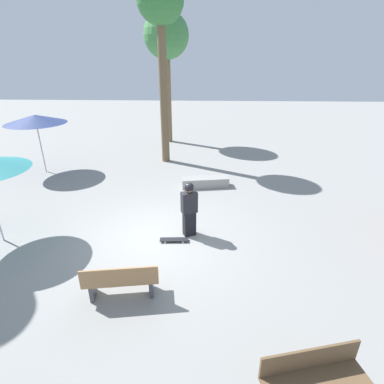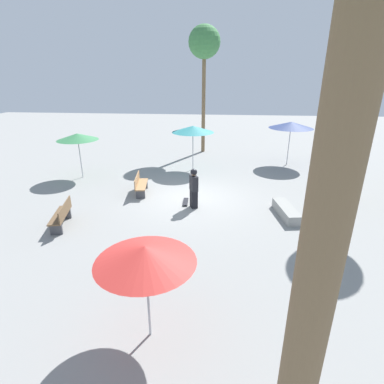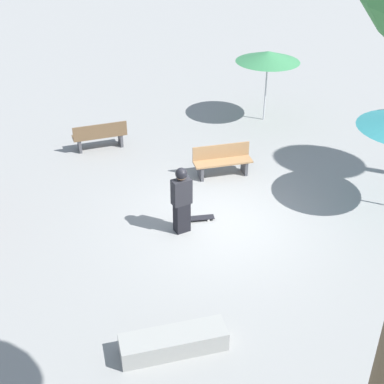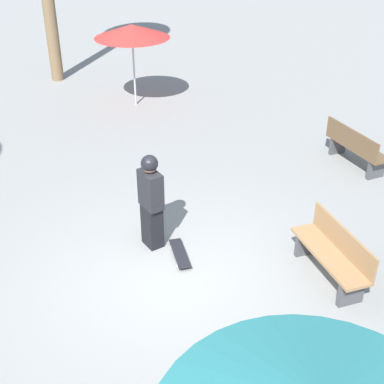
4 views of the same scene
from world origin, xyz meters
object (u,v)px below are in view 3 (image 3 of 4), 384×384
at_px(skater_main, 182,198).
at_px(skateboard, 198,218).
at_px(shade_umbrella_green, 268,56).
at_px(concrete_ledge, 174,342).
at_px(bench_near, 222,161).
at_px(bench_far, 100,136).

distance_m(skater_main, skateboard, 1.00).
bearing_deg(skater_main, shade_umbrella_green, 38.79).
distance_m(skateboard, concrete_ledge, 4.09).
distance_m(skateboard, shade_umbrella_green, 6.84).
xyz_separation_m(concrete_ledge, bench_near, (1.78, 6.17, 0.24)).
bearing_deg(concrete_ledge, bench_far, 101.26).
bearing_deg(skateboard, concrete_ledge, -105.42).
height_order(concrete_ledge, bench_far, bench_far).
bearing_deg(bench_far, skater_main, -78.89).
relative_size(skateboard, bench_near, 0.49).
xyz_separation_m(skater_main, concrete_ledge, (-0.45, -3.61, -0.70)).
height_order(skateboard, bench_near, bench_near).
bearing_deg(bench_near, concrete_ledge, 65.51).
relative_size(bench_near, bench_far, 0.99).
bearing_deg(shade_umbrella_green, skater_main, -117.92).
relative_size(skateboard, bench_far, 0.49).
bearing_deg(shade_umbrella_green, skateboard, -116.30).
xyz_separation_m(skater_main, shade_umbrella_green, (3.29, 6.22, 1.27)).
bearing_deg(skateboard, skater_main, -140.12).
height_order(skater_main, concrete_ledge, skater_main).
relative_size(concrete_ledge, bench_near, 1.17).
height_order(bench_far, shade_umbrella_green, shade_umbrella_green).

